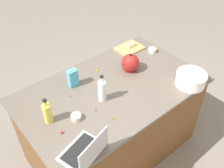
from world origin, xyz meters
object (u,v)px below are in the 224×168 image
(bottle_oil, at_px, (47,113))
(kettle, at_px, (130,63))
(laptop, at_px, (86,151))
(butter_stick_left, at_px, (131,45))
(candy_bag, at_px, (73,78))
(mixing_bowl_large, at_px, (191,79))
(bottle_vinegar, at_px, (102,90))
(cutting_board, at_px, (129,48))
(ramekin_small, at_px, (152,50))
(ramekin_medium, at_px, (76,117))

(bottle_oil, relative_size, kettle, 1.08)
(laptop, relative_size, butter_stick_left, 3.26)
(butter_stick_left, relative_size, candy_bag, 0.65)
(kettle, height_order, butter_stick_left, kettle)
(mixing_bowl_large, relative_size, bottle_vinegar, 1.09)
(mixing_bowl_large, xyz_separation_m, bottle_oil, (1.23, -0.44, 0.03))
(bottle_oil, distance_m, kettle, 0.96)
(mixing_bowl_large, bearing_deg, cutting_board, -88.35)
(ramekin_small, height_order, ramekin_medium, same)
(bottle_vinegar, height_order, candy_bag, bottle_vinegar)
(butter_stick_left, bearing_deg, laptop, 34.34)
(kettle, xyz_separation_m, butter_stick_left, (-0.28, -0.28, -0.04))
(kettle, bearing_deg, laptop, 30.30)
(bottle_vinegar, xyz_separation_m, candy_bag, (0.09, -0.32, -0.02))
(mixing_bowl_large, bearing_deg, bottle_oil, -19.58)
(cutting_board, distance_m, ramekin_medium, 1.14)
(laptop, relative_size, mixing_bowl_large, 1.27)
(bottle_oil, distance_m, ramekin_medium, 0.23)
(laptop, bearing_deg, butter_stick_left, -145.66)
(laptop, distance_m, bottle_vinegar, 0.58)
(bottle_vinegar, distance_m, ramekin_medium, 0.32)
(bottle_oil, xyz_separation_m, ramekin_medium, (-0.18, 0.12, -0.07))
(mixing_bowl_large, height_order, butter_stick_left, mixing_bowl_large)
(bottle_oil, bearing_deg, laptop, 95.26)
(bottle_vinegar, height_order, ramekin_small, bottle_vinegar)
(cutting_board, relative_size, butter_stick_left, 2.64)
(cutting_board, xyz_separation_m, ramekin_medium, (1.03, 0.49, 0.01))
(candy_bag, bearing_deg, bottle_oil, 31.92)
(kettle, relative_size, ramekin_medium, 2.53)
(bottle_vinegar, bearing_deg, mixing_bowl_large, 154.42)
(butter_stick_left, bearing_deg, ramekin_medium, 24.74)
(laptop, bearing_deg, ramekin_small, -155.12)
(laptop, distance_m, kettle, 1.06)
(ramekin_medium, bearing_deg, kettle, -165.17)
(bottle_oil, relative_size, butter_stick_left, 2.09)
(mixing_bowl_large, relative_size, ramekin_medium, 3.34)
(bottle_vinegar, bearing_deg, laptop, 40.36)
(bottle_oil, xyz_separation_m, cutting_board, (-1.21, -0.36, -0.08))
(mixing_bowl_large, distance_m, cutting_board, 0.80)
(laptop, xyz_separation_m, kettle, (-0.91, -0.53, 0.03))
(laptop, distance_m, candy_bag, 0.78)
(butter_stick_left, relative_size, ramekin_small, 1.33)
(cutting_board, bearing_deg, butter_stick_left, 180.00)
(ramekin_medium, bearing_deg, bottle_vinegar, -171.75)
(laptop, xyz_separation_m, candy_bag, (-0.35, -0.69, 0.04))
(laptop, xyz_separation_m, mixing_bowl_large, (-1.19, -0.01, 0.02))
(laptop, bearing_deg, bottle_vinegar, -139.64)
(cutting_board, distance_m, ramekin_small, 0.25)
(mixing_bowl_large, xyz_separation_m, ramekin_medium, (1.05, -0.32, -0.04))
(bottle_oil, xyz_separation_m, kettle, (-0.95, -0.08, -0.01))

